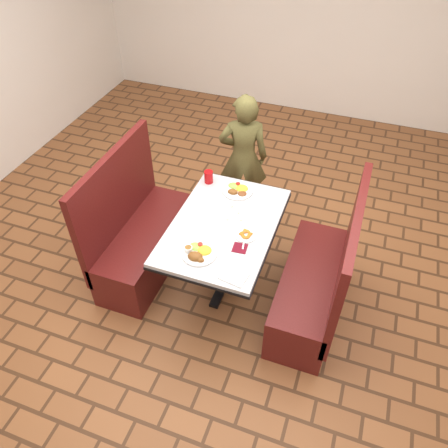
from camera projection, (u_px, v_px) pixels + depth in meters
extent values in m
plane|color=brown|center=(224.00, 285.00, 3.97)|extent=(7.00, 7.00, 0.00)
cube|color=white|center=(319.00, 7.00, 5.44)|extent=(6.00, 0.04, 2.80)
cube|color=silver|center=(224.00, 226.00, 3.47)|extent=(0.80, 1.20, 0.03)
cube|color=black|center=(224.00, 228.00, 3.49)|extent=(0.81, 1.21, 0.02)
cylinder|color=black|center=(224.00, 258.00, 3.73)|extent=(0.10, 0.10, 0.69)
cube|color=black|center=(224.00, 284.00, 3.96)|extent=(0.55, 0.08, 0.03)
cube|color=black|center=(224.00, 284.00, 3.96)|extent=(0.08, 0.55, 0.03)
cube|color=#5B1714|center=(147.00, 247.00, 4.00)|extent=(0.45, 1.20, 0.45)
cube|color=#5B1714|center=(118.00, 202.00, 3.74)|extent=(0.06, 1.20, 0.95)
cube|color=#5B1714|center=(309.00, 291.00, 3.63)|extent=(0.45, 1.20, 0.45)
cube|color=#5B1714|center=(346.00, 259.00, 3.25)|extent=(0.06, 1.20, 0.95)
imported|color=brown|center=(243.00, 158.00, 4.30)|extent=(0.56, 0.45, 1.33)
cylinder|color=white|center=(199.00, 253.00, 3.21)|extent=(0.26, 0.26, 0.02)
ellipsoid|color=yellow|center=(205.00, 248.00, 3.21)|extent=(0.11, 0.11, 0.05)
ellipsoid|color=#99CF52|center=(196.00, 245.00, 3.24)|extent=(0.11, 0.09, 0.03)
cylinder|color=red|center=(200.00, 244.00, 3.25)|extent=(0.04, 0.04, 0.01)
ellipsoid|color=brown|center=(195.00, 254.00, 3.15)|extent=(0.11, 0.09, 0.07)
ellipsoid|color=brown|center=(200.00, 258.00, 3.14)|extent=(0.06, 0.05, 0.04)
cylinder|color=white|center=(188.00, 249.00, 3.21)|extent=(0.06, 0.06, 0.04)
cylinder|color=brown|center=(188.00, 247.00, 3.20)|extent=(0.05, 0.05, 0.00)
cylinder|color=white|center=(238.00, 191.00, 3.76)|extent=(0.26, 0.26, 0.02)
ellipsoid|color=yellow|center=(242.00, 186.00, 3.75)|extent=(0.11, 0.11, 0.05)
ellipsoid|color=#99CF52|center=(234.00, 184.00, 3.79)|extent=(0.11, 0.09, 0.03)
cylinder|color=red|center=(238.00, 183.00, 3.79)|extent=(0.04, 0.04, 0.01)
ellipsoid|color=brown|center=(242.00, 193.00, 3.71)|extent=(0.08, 0.08, 0.03)
ellipsoid|color=brown|center=(233.00, 190.00, 3.71)|extent=(0.09, 0.07, 0.05)
cylinder|color=white|center=(246.00, 236.00, 3.35)|extent=(0.16, 0.16, 0.01)
cube|color=#5D0E1A|center=(240.00, 248.00, 3.26)|extent=(0.12, 0.12, 0.00)
cube|color=silver|center=(244.00, 243.00, 3.30)|extent=(0.04, 0.14, 0.00)
cylinder|color=red|center=(209.00, 177.00, 3.82)|extent=(0.08, 0.08, 0.11)
cube|color=white|center=(234.00, 277.00, 3.05)|extent=(0.20, 0.16, 0.01)
cube|color=silver|center=(193.00, 255.00, 3.19)|extent=(0.04, 0.18, 0.00)
cube|color=silver|center=(201.00, 250.00, 3.24)|extent=(0.06, 0.15, 0.00)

